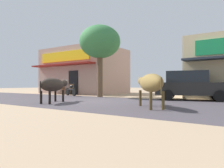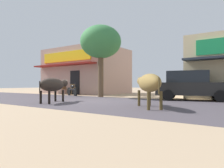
{
  "view_description": "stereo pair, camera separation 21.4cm",
  "coord_description": "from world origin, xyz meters",
  "px_view_note": "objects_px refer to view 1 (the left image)",
  "views": [
    {
      "loc": [
        6.95,
        -8.28,
        0.9
      ],
      "look_at": [
        0.68,
        1.13,
        0.91
      ],
      "focal_mm": 32.54,
      "sensor_mm": 36.0,
      "label": 1
    },
    {
      "loc": [
        7.13,
        -8.16,
        0.9
      ],
      "look_at": [
        0.68,
        1.13,
        0.91
      ],
      "focal_mm": 32.54,
      "sensor_mm": 36.0,
      "label": 2
    }
  ],
  "objects_px": {
    "cafe_chair_near_tree": "(62,89)",
    "cafe_chair_by_doorway": "(72,89)",
    "parked_hatchback_car": "(191,85)",
    "cow_near_brown": "(54,85)",
    "roadside_tree": "(100,42)",
    "parked_motorcycle": "(71,90)",
    "cow_far_dark": "(150,83)"
  },
  "relations": [
    {
      "from": "cafe_chair_near_tree",
      "to": "cafe_chair_by_doorway",
      "type": "height_order",
      "value": "same"
    },
    {
      "from": "parked_hatchback_car",
      "to": "cow_near_brown",
      "type": "bearing_deg",
      "value": -134.62
    },
    {
      "from": "roadside_tree",
      "to": "parked_hatchback_car",
      "type": "xyz_separation_m",
      "value": [
        6.03,
        0.51,
        -3.02
      ]
    },
    {
      "from": "parked_hatchback_car",
      "to": "cafe_chair_near_tree",
      "type": "xyz_separation_m",
      "value": [
        -11.16,
        0.7,
        -0.33
      ]
    },
    {
      "from": "parked_hatchback_car",
      "to": "cafe_chair_near_tree",
      "type": "height_order",
      "value": "parked_hatchback_car"
    },
    {
      "from": "parked_motorcycle",
      "to": "cafe_chair_by_doorway",
      "type": "relative_size",
      "value": 1.96
    },
    {
      "from": "parked_motorcycle",
      "to": "cafe_chair_near_tree",
      "type": "distance_m",
      "value": 2.66
    },
    {
      "from": "roadside_tree",
      "to": "cow_far_dark",
      "type": "relative_size",
      "value": 2.22
    },
    {
      "from": "parked_motorcycle",
      "to": "cafe_chair_by_doorway",
      "type": "bearing_deg",
      "value": 132.93
    },
    {
      "from": "cow_far_dark",
      "to": "cafe_chair_near_tree",
      "type": "height_order",
      "value": "cow_far_dark"
    },
    {
      "from": "cafe_chair_near_tree",
      "to": "cafe_chair_by_doorway",
      "type": "distance_m",
      "value": 1.3
    },
    {
      "from": "roadside_tree",
      "to": "cow_near_brown",
      "type": "height_order",
      "value": "roadside_tree"
    },
    {
      "from": "parked_hatchback_car",
      "to": "parked_motorcycle",
      "type": "xyz_separation_m",
      "value": [
        -8.82,
        -0.57,
        -0.37
      ]
    },
    {
      "from": "cow_far_dark",
      "to": "cafe_chair_by_doorway",
      "type": "distance_m",
      "value": 10.75
    },
    {
      "from": "parked_hatchback_car",
      "to": "cow_near_brown",
      "type": "height_order",
      "value": "parked_hatchback_car"
    },
    {
      "from": "cow_near_brown",
      "to": "cafe_chair_near_tree",
      "type": "relative_size",
      "value": 2.78
    },
    {
      "from": "cow_far_dark",
      "to": "cafe_chair_by_doorway",
      "type": "xyz_separation_m",
      "value": [
        -9.39,
        5.2,
        -0.42
      ]
    },
    {
      "from": "roadside_tree",
      "to": "cafe_chair_near_tree",
      "type": "bearing_deg",
      "value": 166.72
    },
    {
      "from": "parked_hatchback_car",
      "to": "cafe_chair_by_doorway",
      "type": "distance_m",
      "value": 9.89
    },
    {
      "from": "parked_motorcycle",
      "to": "cafe_chair_near_tree",
      "type": "xyz_separation_m",
      "value": [
        -2.34,
        1.27,
        0.04
      ]
    },
    {
      "from": "cow_far_dark",
      "to": "cafe_chair_near_tree",
      "type": "relative_size",
      "value": 2.48
    },
    {
      "from": "roadside_tree",
      "to": "cow_near_brown",
      "type": "relative_size",
      "value": 1.98
    },
    {
      "from": "parked_hatchback_car",
      "to": "cow_far_dark",
      "type": "bearing_deg",
      "value": -95.85
    },
    {
      "from": "cafe_chair_near_tree",
      "to": "cafe_chair_by_doorway",
      "type": "xyz_separation_m",
      "value": [
        1.29,
        -0.14,
        0.0
      ]
    },
    {
      "from": "roadside_tree",
      "to": "cafe_chair_by_doorway",
      "type": "xyz_separation_m",
      "value": [
        -3.84,
        1.07,
        -3.35
      ]
    },
    {
      "from": "cow_far_dark",
      "to": "cow_near_brown",
      "type": "bearing_deg",
      "value": -172.01
    },
    {
      "from": "roadside_tree",
      "to": "cow_near_brown",
      "type": "xyz_separation_m",
      "value": [
        0.79,
        -4.8,
        -3.0
      ]
    },
    {
      "from": "roadside_tree",
      "to": "parked_motorcycle",
      "type": "xyz_separation_m",
      "value": [
        -2.79,
        -0.06,
        -3.39
      ]
    },
    {
      "from": "parked_hatchback_car",
      "to": "cow_near_brown",
      "type": "relative_size",
      "value": 1.64
    },
    {
      "from": "cafe_chair_near_tree",
      "to": "parked_motorcycle",
      "type": "bearing_deg",
      "value": -28.56
    },
    {
      "from": "cow_near_brown",
      "to": "cafe_chair_near_tree",
      "type": "bearing_deg",
      "value": 134.53
    },
    {
      "from": "parked_motorcycle",
      "to": "cow_far_dark",
      "type": "bearing_deg",
      "value": -26.02
    }
  ]
}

